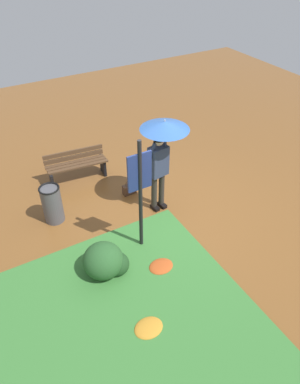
% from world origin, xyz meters
% --- Properties ---
extents(ground_plane, '(18.00, 18.00, 0.00)m').
position_xyz_m(ground_plane, '(0.00, 0.00, 0.00)').
color(ground_plane, brown).
extents(grass_verge, '(4.80, 4.00, 0.05)m').
position_xyz_m(grass_verge, '(-2.37, -1.98, 0.03)').
color(grass_verge, '#387533').
rests_on(grass_verge, ground_plane).
extents(person_with_umbrella, '(0.96, 0.96, 2.04)m').
position_xyz_m(person_with_umbrella, '(-0.01, 0.27, 1.55)').
color(person_with_umbrella, '#2D2823').
rests_on(person_with_umbrella, ground_plane).
extents(info_sign_post, '(0.44, 0.07, 2.30)m').
position_xyz_m(info_sign_post, '(-0.94, -0.57, 1.44)').
color(info_sign_post, black).
rests_on(info_sign_post, ground_plane).
extents(handbag, '(0.30, 0.15, 0.37)m').
position_xyz_m(handbag, '(-0.41, 0.98, 0.13)').
color(handbag, '#4C3323').
rests_on(handbag, ground_plane).
extents(park_bench, '(1.40, 0.51, 0.75)m').
position_xyz_m(park_bench, '(-1.23, 2.08, 0.40)').
color(park_bench, black).
rests_on(park_bench, ground_plane).
extents(trash_bin, '(0.42, 0.42, 0.83)m').
position_xyz_m(trash_bin, '(-2.16, 0.96, 0.42)').
color(trash_bin, '#4C4C51').
rests_on(trash_bin, ground_plane).
extents(shrub_cluster, '(0.78, 0.71, 0.63)m').
position_xyz_m(shrub_cluster, '(-1.80, -0.86, 0.30)').
color(shrub_cluster, '#285628').
rests_on(shrub_cluster, ground_plane).
extents(leaf_pile_near_person, '(0.45, 0.36, 0.10)m').
position_xyz_m(leaf_pile_near_person, '(-0.91, -1.25, 0.05)').
color(leaf_pile_near_person, '#B74C1E').
rests_on(leaf_pile_near_person, ground_plane).
extents(leaf_pile_by_bench, '(0.46, 0.37, 0.10)m').
position_xyz_m(leaf_pile_by_bench, '(-1.70, -2.20, 0.05)').
color(leaf_pile_by_bench, '#C68428').
rests_on(leaf_pile_by_bench, ground_plane).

